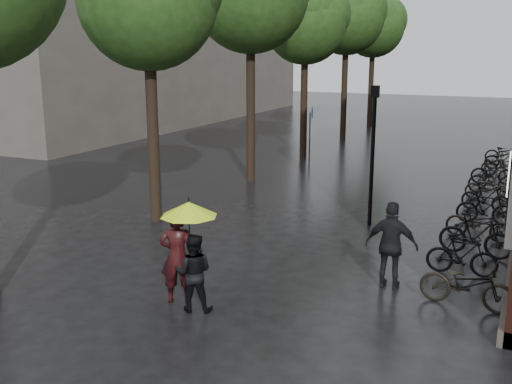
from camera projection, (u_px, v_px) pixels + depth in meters
The scene contains 10 objects.
ground at pixel (123, 361), 9.59m from camera, with size 120.00×120.00×0.00m, color black.
bg_building at pixel (109, 18), 41.67m from camera, with size 16.00×30.00×14.00m, color #47423D.
street_trees at pixel (280, 11), 23.78m from camera, with size 4.33×34.03×8.91m.
person_burgundy at pixel (177, 257), 11.61m from camera, with size 0.69×0.45×1.89m, color black.
person_black at pixel (193, 272), 11.29m from camera, with size 0.74×0.57×1.52m, color black.
lime_umbrella at pixel (189, 209), 11.22m from camera, with size 1.10×1.10×1.62m.
pedestrian_walking at pixel (392, 245), 12.33m from camera, with size 1.08×0.45×1.85m, color black.
parked_bicycles at pixel (491, 193), 18.81m from camera, with size 2.06×17.24×1.04m.
lamp_post at pixel (373, 142), 16.44m from camera, with size 0.20×0.20×3.91m.
cycle_sign at pixel (311, 127), 25.64m from camera, with size 0.13×0.45×2.46m.
Camera 1 is at (5.60, -6.98, 4.87)m, focal length 42.00 mm.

